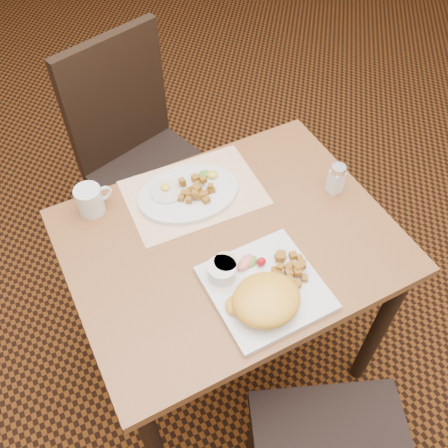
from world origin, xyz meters
The scene contains 15 objects.
ground centered at (0.00, 0.00, 0.00)m, with size 8.00×8.00×0.00m, color black.
table centered at (0.00, 0.00, 0.64)m, with size 0.90×0.70×0.75m.
chair_far centered at (-0.03, 0.68, 0.54)m, with size 0.52×0.53×0.97m.
placemat centered at (-0.02, 0.20, 0.75)m, with size 0.40×0.28×0.00m, color white.
plate_square centered at (0.00, -0.19, 0.76)m, with size 0.28×0.28×0.02m, color silver.
plate_oval centered at (-0.04, 0.20, 0.76)m, with size 0.30×0.23×0.02m, color silver, non-canonical shape.
hollandaise_mound centered at (-0.03, -0.24, 0.80)m, with size 0.18×0.16×0.06m.
ramekin centered at (-0.08, -0.11, 0.79)m, with size 0.09×0.08×0.04m.
garnish_sq centered at (0.00, -0.11, 0.78)m, with size 0.08×0.06×0.03m.
fried_egg centered at (-0.09, 0.23, 0.77)m, with size 0.10×0.10×0.02m.
garnish_ov centered at (0.05, 0.23, 0.78)m, with size 0.06×0.05×0.02m.
salt_shaker centered at (0.36, 0.02, 0.80)m, with size 0.04×0.04×0.10m.
coffee_mug centered at (-0.31, 0.28, 0.79)m, with size 0.11×0.08×0.09m.
home_fries_sq centered at (0.08, -0.17, 0.78)m, with size 0.10×0.12×0.04m.
home_fries_ov centered at (-0.02, 0.18, 0.78)m, with size 0.12×0.11×0.04m.
Camera 1 is at (-0.41, -0.74, 1.86)m, focal length 40.00 mm.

